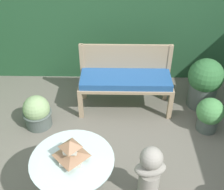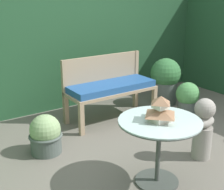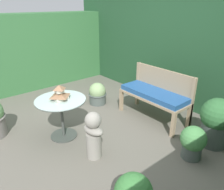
{
  "view_description": "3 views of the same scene",
  "coord_description": "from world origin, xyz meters",
  "px_view_note": "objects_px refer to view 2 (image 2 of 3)",
  "views": [
    {
      "loc": [
        0.08,
        -2.04,
        2.6
      ],
      "look_at": [
        0.04,
        0.56,
        0.67
      ],
      "focal_mm": 45.0,
      "sensor_mm": 36.0,
      "label": 1
    },
    {
      "loc": [
        -2.12,
        -2.28,
        1.75
      ],
      "look_at": [
        -0.19,
        0.56,
        0.61
      ],
      "focal_mm": 50.0,
      "sensor_mm": 36.0,
      "label": 2
    },
    {
      "loc": [
        2.48,
        -1.68,
        1.99
      ],
      "look_at": [
        -0.01,
        0.39,
        0.61
      ],
      "focal_mm": 35.0,
      "sensor_mm": 36.0,
      "label": 3
    }
  ],
  "objects_px": {
    "pagoda_birdhouse": "(160,110)",
    "potted_plant_path_edge": "(46,135)",
    "garden_bust": "(203,127)",
    "potted_plant_bench_right": "(165,80)",
    "patio_table": "(159,134)",
    "garden_bench": "(112,89)",
    "potted_plant_hedge_corner": "(187,97)"
  },
  "relations": [
    {
      "from": "garden_bench",
      "to": "pagoda_birdhouse",
      "type": "relative_size",
      "value": 5.03
    },
    {
      "from": "pagoda_birdhouse",
      "to": "garden_bust",
      "type": "relative_size",
      "value": 0.37
    },
    {
      "from": "garden_bench",
      "to": "potted_plant_bench_right",
      "type": "bearing_deg",
      "value": 4.61
    },
    {
      "from": "garden_bust",
      "to": "potted_plant_bench_right",
      "type": "height_order",
      "value": "potted_plant_bench_right"
    },
    {
      "from": "potted_plant_hedge_corner",
      "to": "potted_plant_bench_right",
      "type": "bearing_deg",
      "value": 86.04
    },
    {
      "from": "patio_table",
      "to": "potted_plant_bench_right",
      "type": "bearing_deg",
      "value": 45.07
    },
    {
      "from": "potted_plant_bench_right",
      "to": "potted_plant_hedge_corner",
      "type": "bearing_deg",
      "value": -93.96
    },
    {
      "from": "pagoda_birdhouse",
      "to": "potted_plant_bench_right",
      "type": "bearing_deg",
      "value": 45.07
    },
    {
      "from": "garden_bench",
      "to": "garden_bust",
      "type": "distance_m",
      "value": 1.48
    },
    {
      "from": "patio_table",
      "to": "garden_bust",
      "type": "xyz_separation_m",
      "value": [
        0.72,
        0.09,
        -0.15
      ]
    },
    {
      "from": "potted_plant_path_edge",
      "to": "potted_plant_hedge_corner",
      "type": "bearing_deg",
      "value": -1.04
    },
    {
      "from": "garden_bench",
      "to": "garden_bust",
      "type": "xyz_separation_m",
      "value": [
        0.21,
        -1.46,
        -0.1
      ]
    },
    {
      "from": "potted_plant_path_edge",
      "to": "potted_plant_bench_right",
      "type": "distance_m",
      "value": 2.34
    },
    {
      "from": "garden_bust",
      "to": "potted_plant_hedge_corner",
      "type": "distance_m",
      "value": 1.35
    },
    {
      "from": "garden_bench",
      "to": "potted_plant_hedge_corner",
      "type": "distance_m",
      "value": 1.18
    },
    {
      "from": "pagoda_birdhouse",
      "to": "potted_plant_hedge_corner",
      "type": "relative_size",
      "value": 0.53
    },
    {
      "from": "garden_bench",
      "to": "patio_table",
      "type": "bearing_deg",
      "value": -108.47
    },
    {
      "from": "garden_bust",
      "to": "potted_plant_bench_right",
      "type": "xyz_separation_m",
      "value": [
        0.9,
        1.55,
        0.04
      ]
    },
    {
      "from": "garden_bench",
      "to": "patio_table",
      "type": "distance_m",
      "value": 1.63
    },
    {
      "from": "patio_table",
      "to": "pagoda_birdhouse",
      "type": "height_order",
      "value": "pagoda_birdhouse"
    },
    {
      "from": "garden_bench",
      "to": "potted_plant_path_edge",
      "type": "distance_m",
      "value": 1.25
    },
    {
      "from": "garden_bench",
      "to": "potted_plant_bench_right",
      "type": "xyz_separation_m",
      "value": [
        1.11,
        0.09,
        -0.06
      ]
    },
    {
      "from": "pagoda_birdhouse",
      "to": "potted_plant_path_edge",
      "type": "height_order",
      "value": "pagoda_birdhouse"
    },
    {
      "from": "garden_bust",
      "to": "potted_plant_bench_right",
      "type": "distance_m",
      "value": 1.79
    },
    {
      "from": "patio_table",
      "to": "potted_plant_bench_right",
      "type": "xyz_separation_m",
      "value": [
        1.63,
        1.63,
        -0.11
      ]
    },
    {
      "from": "garden_bench",
      "to": "potted_plant_bench_right",
      "type": "distance_m",
      "value": 1.12
    },
    {
      "from": "pagoda_birdhouse",
      "to": "garden_bust",
      "type": "height_order",
      "value": "pagoda_birdhouse"
    },
    {
      "from": "garden_bench",
      "to": "potted_plant_path_edge",
      "type": "bearing_deg",
      "value": -161.29
    },
    {
      "from": "patio_table",
      "to": "potted_plant_bench_right",
      "type": "relative_size",
      "value": 1.03
    },
    {
      "from": "pagoda_birdhouse",
      "to": "garden_bust",
      "type": "xyz_separation_m",
      "value": [
        0.72,
        0.09,
        -0.38
      ]
    },
    {
      "from": "garden_bust",
      "to": "pagoda_birdhouse",
      "type": "bearing_deg",
      "value": 176.35
    },
    {
      "from": "garden_bust",
      "to": "potted_plant_bench_right",
      "type": "bearing_deg",
      "value": 49.31
    }
  ]
}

